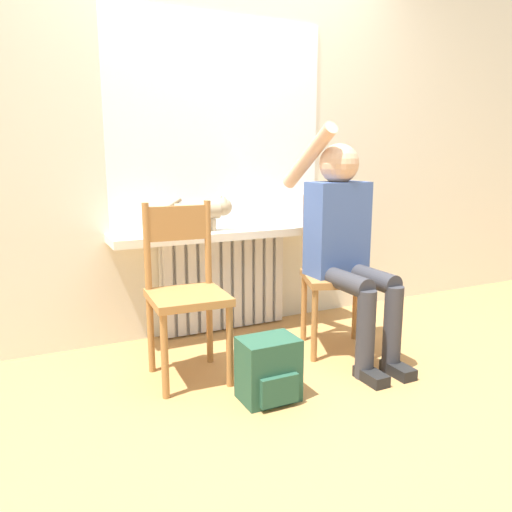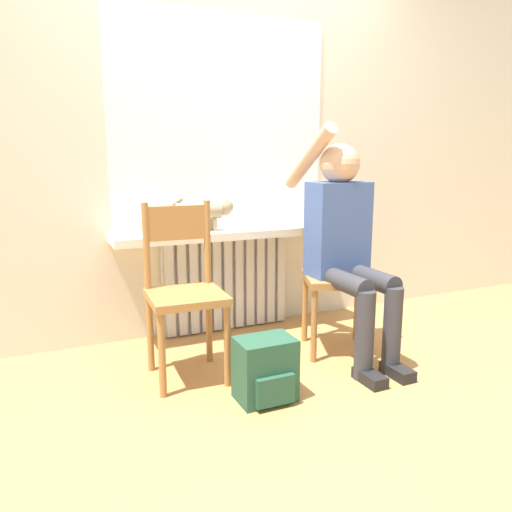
% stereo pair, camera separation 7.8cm
% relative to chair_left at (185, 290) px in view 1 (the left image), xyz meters
% --- Properties ---
extents(ground_plane, '(12.00, 12.00, 0.00)m').
position_rel_chair_left_xyz_m(ground_plane, '(0.46, -0.56, -0.47)').
color(ground_plane, '#B27F47').
extents(wall_with_window, '(7.00, 0.06, 2.70)m').
position_rel_chair_left_xyz_m(wall_with_window, '(0.46, 0.67, 0.88)').
color(wall_with_window, beige).
rests_on(wall_with_window, ground_plane).
extents(radiator, '(0.86, 0.08, 0.65)m').
position_rel_chair_left_xyz_m(radiator, '(0.46, 0.59, -0.15)').
color(radiator, silver).
rests_on(radiator, ground_plane).
extents(windowsill, '(1.50, 0.30, 0.05)m').
position_rel_chair_left_xyz_m(windowsill, '(0.46, 0.49, 0.20)').
color(windowsill, white).
rests_on(windowsill, radiator).
extents(window_glass, '(1.44, 0.01, 1.31)m').
position_rel_chair_left_xyz_m(window_glass, '(0.46, 0.64, 0.88)').
color(window_glass, white).
rests_on(window_glass, windowsill).
extents(chair_left, '(0.40, 0.40, 0.92)m').
position_rel_chair_left_xyz_m(chair_left, '(0.00, 0.00, 0.00)').
color(chair_left, '#9E6B38').
rests_on(chair_left, ground_plane).
extents(chair_right, '(0.49, 0.49, 0.92)m').
position_rel_chair_left_xyz_m(chair_right, '(0.94, -0.00, 0.00)').
color(chair_right, '#9E6B38').
rests_on(chair_right, ground_plane).
extents(person, '(0.36, 0.96, 1.34)m').
position_rel_chair_left_xyz_m(person, '(0.92, -0.11, 0.22)').
color(person, '#333338').
rests_on(person, ground_plane).
extents(cat, '(0.51, 0.11, 0.22)m').
position_rel_chair_left_xyz_m(cat, '(0.28, 0.49, 0.35)').
color(cat, '#9E896B').
rests_on(cat, windowsill).
extents(backpack, '(0.27, 0.23, 0.31)m').
position_rel_chair_left_xyz_m(backpack, '(0.27, -0.43, -0.32)').
color(backpack, '#234C38').
rests_on(backpack, ground_plane).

